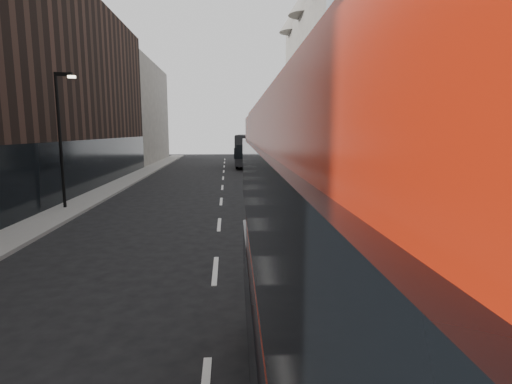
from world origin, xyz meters
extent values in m
cube|color=slate|center=(7.50, 25.00, 0.07)|extent=(3.00, 80.00, 0.15)
cube|color=slate|center=(-8.00, 25.00, 0.07)|extent=(2.00, 80.00, 0.15)
cube|color=#A7ABB2|center=(11.50, 21.00, 10.00)|extent=(5.00, 22.00, 20.00)
cube|color=silver|center=(9.15, 21.00, 1.90)|extent=(0.35, 21.00, 3.80)
cube|color=slate|center=(11.50, 44.00, 9.00)|extent=(5.00, 24.00, 18.00)
cone|color=slate|center=(9.50, 52.00, 19.50)|extent=(4.00, 4.00, 3.00)
cube|color=black|center=(-11.50, 30.00, 7.00)|extent=(5.00, 24.00, 14.00)
cube|color=slate|center=(-11.50, 52.00, 6.50)|extent=(5.00, 20.00, 13.00)
cylinder|color=black|center=(-8.30, 18.00, 3.65)|extent=(0.16, 0.16, 7.00)
cube|color=black|center=(-7.90, 18.00, 7.05)|extent=(0.90, 0.15, 0.18)
cube|color=#FFF2CC|center=(-7.50, 18.00, 6.93)|extent=(0.35, 0.22, 0.12)
cube|color=#B11E0A|center=(1.93, -0.98, 2.42)|extent=(2.73, 11.13, 4.03)
cube|color=black|center=(1.93, -0.98, 3.48)|extent=(2.86, 11.18, 1.11)
cube|color=black|center=(2.04, 4.60, 1.91)|extent=(2.14, 0.12, 1.41)
cube|color=#B11E0A|center=(1.93, -0.98, 4.46)|extent=(2.62, 10.69, 0.12)
cylinder|color=black|center=(0.89, 2.59, 0.50)|extent=(0.32, 1.01, 1.01)
cylinder|color=black|center=(3.11, 2.55, 0.50)|extent=(0.32, 1.01, 1.01)
cube|color=black|center=(2.93, 44.31, 2.05)|extent=(3.54, 11.74, 3.26)
cube|color=black|center=(2.93, 44.31, 1.84)|extent=(3.67, 11.80, 1.16)
cube|color=black|center=(2.47, 38.52, 2.00)|extent=(2.23, 0.26, 1.47)
cube|color=black|center=(3.40, 50.10, 2.00)|extent=(2.23, 0.26, 1.47)
cube|color=black|center=(2.93, 44.31, 3.71)|extent=(3.40, 11.27, 0.12)
cylinder|color=black|center=(2.07, 48.09, 0.53)|extent=(0.40, 1.07, 1.05)
cylinder|color=black|center=(4.39, 47.90, 0.53)|extent=(0.40, 1.07, 1.05)
cylinder|color=black|center=(1.48, 40.71, 0.53)|extent=(0.40, 1.07, 1.05)
cylinder|color=black|center=(3.80, 40.53, 0.53)|extent=(0.40, 1.07, 1.05)
imported|color=black|center=(3.34, 16.64, 0.62)|extent=(1.93, 3.79, 1.23)
imported|color=gray|center=(3.34, 18.43, 0.72)|extent=(2.13, 4.56, 1.45)
imported|color=black|center=(4.08, 25.59, 0.62)|extent=(2.08, 4.41, 1.24)
camera|label=1|loc=(0.40, -3.65, 4.18)|focal=28.00mm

